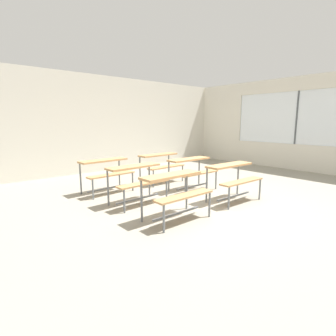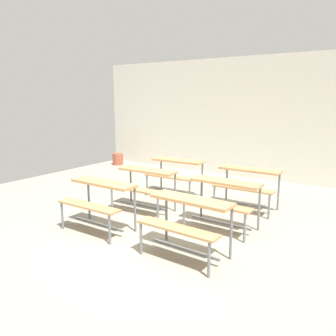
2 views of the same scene
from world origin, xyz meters
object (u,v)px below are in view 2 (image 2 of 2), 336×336
desk_bench_r0c0 (99,194)px  desk_bench_r0c1 (187,214)px  desk_bench_r1c1 (222,193)px  desk_bench_r2c0 (175,169)px  desk_bench_r2c1 (247,179)px  trash_bin (118,159)px  desk_bench_r1c0 (144,180)px

desk_bench_r0c0 → desk_bench_r0c1: size_ratio=0.98×
desk_bench_r1c1 → desk_bench_r2c0: same height
desk_bench_r2c1 → trash_bin: size_ratio=3.18×
desk_bench_r1c0 → trash_bin: (-3.34, 2.96, -0.39)m
desk_bench_r0c1 → desk_bench_r2c1: bearing=93.6°
desk_bench_r2c0 → desk_bench_r0c1: bearing=-56.8°
desk_bench_r2c0 → trash_bin: (-3.27, 1.84, -0.39)m
desk_bench_r1c0 → desk_bench_r2c0: 1.13m
desk_bench_r0c1 → desk_bench_r2c0: 2.77m
desk_bench_r0c1 → desk_bench_r1c0: (-1.56, 1.12, 0.00)m
desk_bench_r0c0 → desk_bench_r2c1: 2.66m
desk_bench_r2c0 → desk_bench_r2c1: (1.57, -0.03, 0.00)m
desk_bench_r0c1 → desk_bench_r2c0: bearing=127.9°
trash_bin → desk_bench_r1c0: bearing=-41.6°
desk_bench_r0c1 → desk_bench_r2c1: size_ratio=1.01×
desk_bench_r0c1 → trash_bin: desk_bench_r0c1 is taller
desk_bench_r0c1 → desk_bench_r1c0: bearing=146.3°
desk_bench_r2c0 → desk_bench_r2c1: bearing=-3.7°
desk_bench_r0c0 → trash_bin: bearing=129.6°
desk_bench_r0c1 → desk_bench_r2c0: size_ratio=0.99×
desk_bench_r0c0 → desk_bench_r2c1: bearing=56.1°
desk_bench_r0c0 → trash_bin: desk_bench_r0c0 is taller
desk_bench_r0c0 → desk_bench_r0c1: bearing=-0.2°
desk_bench_r0c0 → trash_bin: size_ratio=3.15×
desk_bench_r1c0 → desk_bench_r2c1: (1.50, 1.10, 0.00)m
desk_bench_r2c0 → trash_bin: bearing=148.0°
desk_bench_r0c0 → trash_bin: (-3.34, 4.07, -0.39)m
desk_bench_r1c1 → desk_bench_r2c1: same height
desk_bench_r1c1 → desk_bench_r0c1: bearing=-87.6°
desk_bench_r1c0 → trash_bin: size_ratio=3.19×
desk_bench_r2c1 → trash_bin: desk_bench_r2c1 is taller
desk_bench_r0c1 → desk_bench_r2c1: 2.22m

